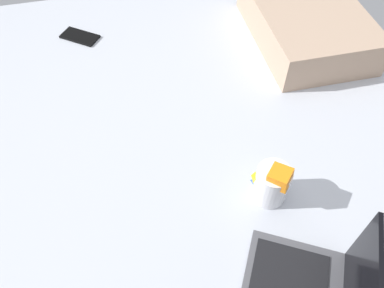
{
  "coord_description": "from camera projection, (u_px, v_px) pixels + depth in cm",
  "views": [
    {
      "loc": [
        66.08,
        -19.42,
        108.8
      ],
      "look_at": [
        1.92,
        -4.82,
        24.0
      ],
      "focal_mm": 36.32,
      "sensor_mm": 36.0,
      "label": 1
    }
  ],
  "objects": [
    {
      "name": "bed_mattress",
      "position": [
        206.0,
        166.0,
        1.21
      ],
      "size": [
        180.0,
        140.0,
        18.0
      ],
      "primitive_type": "cube",
      "color": "#B7BCC6",
      "rests_on": "ground"
    },
    {
      "name": "cell_phone",
      "position": [
        80.0,
        37.0,
        1.46
      ],
      "size": [
        13.79,
        15.3,
        0.8
      ],
      "primitive_type": "cube",
      "rotation": [
        0.0,
        0.0,
        5.65
      ],
      "color": "black",
      "rests_on": "bed_mattress"
    },
    {
      "name": "snack_cup",
      "position": [
        271.0,
        183.0,
        0.99
      ],
      "size": [
        9.94,
        9.66,
        13.31
      ],
      "color": "silver",
      "rests_on": "bed_mattress"
    },
    {
      "name": "pillow",
      "position": [
        306.0,
        23.0,
        1.41
      ],
      "size": [
        52.0,
        36.0,
        13.0
      ],
      "primitive_type": "cube",
      "color": "tan",
      "rests_on": "bed_mattress"
    }
  ]
}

